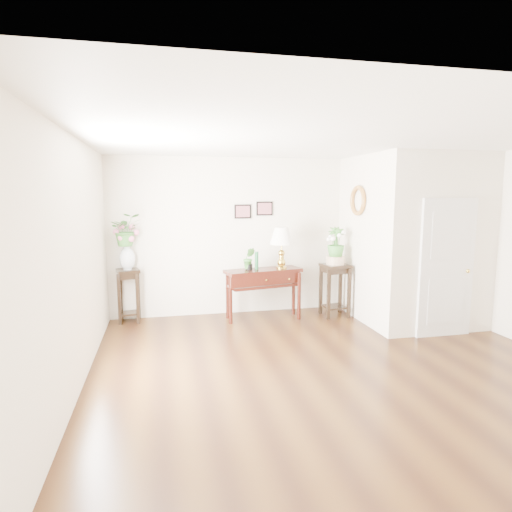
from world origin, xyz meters
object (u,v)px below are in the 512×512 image
object	(u,v)px
console_table	(263,294)
plant_stand_a	(129,296)
plant_stand_b	(335,290)
table_lamp	(282,248)

from	to	relation	value
console_table	plant_stand_a	bearing A→B (deg)	161.00
console_table	plant_stand_a	world-z (taller)	plant_stand_a
plant_stand_a	plant_stand_b	distance (m)	3.57
table_lamp	plant_stand_a	xyz separation A→B (m)	(-2.58, 0.33, -0.78)
table_lamp	plant_stand_b	world-z (taller)	table_lamp
table_lamp	plant_stand_a	bearing A→B (deg)	172.75
plant_stand_b	table_lamp	bearing A→B (deg)	175.14
table_lamp	plant_stand_b	xyz separation A→B (m)	(0.97, -0.08, -0.76)
plant_stand_a	plant_stand_b	xyz separation A→B (m)	(3.55, -0.41, 0.01)
console_table	table_lamp	bearing A→B (deg)	-10.73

